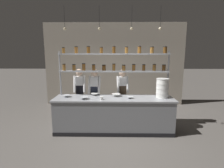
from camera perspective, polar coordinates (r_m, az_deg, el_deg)
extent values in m
plane|color=#5B5651|center=(4.92, 0.54, -14.96)|extent=(40.00, 40.00, 0.00)
cube|color=#9E9384|center=(7.06, 0.75, 6.33)|extent=(5.54, 0.12, 3.26)
cube|color=gray|center=(4.75, 0.55, -10.13)|extent=(3.08, 0.72, 0.88)
cube|color=#999BA0|center=(4.61, 0.56, -4.75)|extent=(3.14, 0.76, 0.04)
cube|color=black|center=(4.56, 0.50, -16.31)|extent=(3.08, 0.03, 0.10)
cylinder|color=#999BA0|center=(5.13, -16.30, -1.75)|extent=(0.04, 0.04, 2.13)
cylinder|color=#999BA0|center=(5.11, 17.57, -1.86)|extent=(0.04, 0.04, 2.13)
cube|color=#999BA0|center=(4.82, 0.61, 4.17)|extent=(2.98, 0.28, 0.04)
cylinder|color=brown|center=(5.01, -15.36, 5.20)|extent=(0.08, 0.08, 0.17)
cylinder|color=black|center=(5.00, -15.41, 6.27)|extent=(0.08, 0.08, 0.02)
cylinder|color=brown|center=(4.94, -12.30, 5.20)|extent=(0.09, 0.09, 0.16)
cylinder|color=black|center=(4.94, -12.34, 6.21)|extent=(0.09, 0.09, 0.02)
cylinder|color=brown|center=(4.88, -9.21, 5.39)|extent=(0.09, 0.09, 0.18)
cylinder|color=black|center=(4.88, -9.24, 6.56)|extent=(0.09, 0.09, 0.02)
cylinder|color=brown|center=(4.84, -6.00, 5.26)|extent=(0.09, 0.09, 0.15)
cylinder|color=black|center=(4.84, -6.02, 6.28)|extent=(0.09, 0.09, 0.02)
cylinder|color=#513314|center=(4.82, -2.65, 5.23)|extent=(0.10, 0.10, 0.14)
cylinder|color=black|center=(4.81, -2.66, 6.20)|extent=(0.10, 0.10, 0.02)
cylinder|color=brown|center=(4.81, 0.57, 5.40)|extent=(0.08, 0.08, 0.17)
cylinder|color=black|center=(4.80, 0.58, 6.55)|extent=(0.08, 0.08, 0.02)
cylinder|color=brown|center=(4.81, 3.84, 5.20)|extent=(0.10, 0.10, 0.14)
cylinder|color=black|center=(4.81, 3.85, 6.16)|extent=(0.10, 0.10, 0.02)
cylinder|color=brown|center=(4.83, 7.11, 5.29)|extent=(0.09, 0.09, 0.16)
cylinder|color=black|center=(4.83, 7.13, 6.36)|extent=(0.09, 0.09, 0.02)
cylinder|color=brown|center=(4.87, 10.33, 5.20)|extent=(0.08, 0.08, 0.16)
cylinder|color=black|center=(4.87, 10.36, 6.23)|extent=(0.08, 0.08, 0.02)
cylinder|color=brown|center=(4.92, 13.61, 5.19)|extent=(0.09, 0.09, 0.16)
cylinder|color=black|center=(4.92, 13.65, 6.26)|extent=(0.09, 0.09, 0.02)
cylinder|color=#513314|center=(4.99, 16.55, 5.02)|extent=(0.09, 0.09, 0.15)
cylinder|color=black|center=(4.98, 16.60, 5.99)|extent=(0.10, 0.10, 0.02)
cube|color=#999BA0|center=(4.79, 0.62, 9.77)|extent=(2.98, 0.28, 0.04)
cylinder|color=brown|center=(5.00, -15.55, 10.45)|extent=(0.08, 0.08, 0.14)
cylinder|color=black|center=(5.00, -15.59, 11.39)|extent=(0.08, 0.08, 0.02)
cylinder|color=brown|center=(4.91, -11.61, 10.75)|extent=(0.09, 0.09, 0.17)
cylinder|color=black|center=(4.91, -11.65, 11.84)|extent=(0.09, 0.09, 0.02)
cylinder|color=#513314|center=(4.85, -7.70, 10.91)|extent=(0.09, 0.09, 0.17)
cylinder|color=black|center=(4.85, -7.73, 12.04)|extent=(0.10, 0.10, 0.02)
cylinder|color=brown|center=(4.81, -3.46, 10.86)|extent=(0.08, 0.08, 0.15)
cylinder|color=black|center=(4.81, -3.48, 11.87)|extent=(0.09, 0.09, 0.02)
cylinder|color=#513314|center=(4.79, 0.58, 11.02)|extent=(0.09, 0.09, 0.17)
cylinder|color=black|center=(4.80, 0.58, 12.17)|extent=(0.09, 0.09, 0.02)
cylinder|color=brown|center=(4.80, 4.74, 10.89)|extent=(0.08, 0.08, 0.16)
cylinder|color=black|center=(4.81, 4.75, 11.95)|extent=(0.08, 0.08, 0.02)
cylinder|color=brown|center=(4.84, 8.92, 10.89)|extent=(0.09, 0.09, 0.17)
cylinder|color=black|center=(4.84, 8.95, 12.04)|extent=(0.10, 0.10, 0.02)
cylinder|color=brown|center=(4.89, 12.90, 10.66)|extent=(0.09, 0.09, 0.16)
cylinder|color=black|center=(4.90, 12.94, 11.70)|extent=(0.10, 0.10, 0.02)
cylinder|color=#513314|center=(4.98, 16.93, 10.49)|extent=(0.10, 0.10, 0.16)
cylinder|color=black|center=(4.98, 16.99, 11.54)|extent=(0.10, 0.10, 0.02)
cylinder|color=black|center=(5.62, -11.13, -7.69)|extent=(0.11, 0.11, 0.78)
cylinder|color=black|center=(5.61, -9.48, -7.66)|extent=(0.11, 0.11, 0.78)
cube|color=black|center=(5.47, -10.48, -2.12)|extent=(0.24, 0.20, 0.34)
cube|color=white|center=(5.42, -10.58, 1.05)|extent=(0.25, 0.21, 0.27)
sphere|color=beige|center=(5.39, -10.67, 3.78)|extent=(0.20, 0.20, 0.20)
cylinder|color=white|center=(5.38, -12.12, -0.06)|extent=(0.11, 0.25, 0.51)
cylinder|color=white|center=(5.37, -9.04, 0.01)|extent=(0.11, 0.25, 0.51)
cylinder|color=black|center=(5.34, -6.38, -8.43)|extent=(0.11, 0.11, 0.79)
cylinder|color=black|center=(5.31, -4.68, -8.52)|extent=(0.11, 0.11, 0.79)
cube|color=#232838|center=(5.18, -5.63, -2.54)|extent=(0.24, 0.19, 0.34)
cube|color=white|center=(5.12, -5.69, 0.85)|extent=(0.24, 0.20, 0.28)
sphere|color=beige|center=(5.08, -5.74, 3.78)|extent=(0.21, 0.21, 0.21)
cylinder|color=white|center=(5.11, -7.41, -0.26)|extent=(0.09, 0.25, 0.52)
cylinder|color=white|center=(5.05, -4.22, -0.34)|extent=(0.09, 0.25, 0.52)
cylinder|color=black|center=(5.54, 2.52, -7.82)|extent=(0.11, 0.11, 0.77)
cylinder|color=black|center=(5.56, 4.16, -7.75)|extent=(0.11, 0.11, 0.77)
cube|color=#473828|center=(5.41, 3.40, -2.22)|extent=(0.24, 0.20, 0.33)
cube|color=white|center=(5.35, 3.43, 0.94)|extent=(0.24, 0.21, 0.27)
sphere|color=beige|center=(5.32, 3.46, 3.68)|extent=(0.20, 0.20, 0.20)
cylinder|color=white|center=(5.29, 1.98, -0.15)|extent=(0.10, 0.25, 0.51)
cylinder|color=white|center=(5.33, 5.06, -0.10)|extent=(0.10, 0.25, 0.51)
cylinder|color=white|center=(4.82, 16.00, -3.57)|extent=(0.31, 0.31, 0.11)
cylinder|color=silver|center=(4.80, 16.03, -2.83)|extent=(0.33, 0.33, 0.01)
cylinder|color=white|center=(4.79, 16.07, -2.09)|extent=(0.31, 0.31, 0.11)
cylinder|color=silver|center=(4.78, 16.10, -1.35)|extent=(0.33, 0.33, 0.01)
cylinder|color=white|center=(4.76, 16.14, -0.60)|extent=(0.31, 0.31, 0.11)
cylinder|color=silver|center=(4.75, 16.18, 0.15)|extent=(0.33, 0.33, 0.01)
cylinder|color=white|center=(4.74, 16.21, 0.90)|extent=(0.31, 0.31, 0.11)
cylinder|color=silver|center=(4.74, 16.25, 1.65)|extent=(0.33, 0.33, 0.01)
cylinder|color=silver|center=(4.77, 1.31, -3.94)|extent=(0.11, 0.11, 0.01)
cone|color=silver|center=(4.76, 1.32, -3.62)|extent=(0.24, 0.24, 0.07)
cylinder|color=silver|center=(4.56, 5.85, -4.64)|extent=(0.08, 0.08, 0.01)
cone|color=silver|center=(4.56, 5.86, -4.43)|extent=(0.17, 0.17, 0.05)
cylinder|color=silver|center=(4.89, -5.66, -3.65)|extent=(0.10, 0.10, 0.01)
cone|color=silver|center=(4.88, -5.66, -3.38)|extent=(0.21, 0.21, 0.06)
cylinder|color=silver|center=(4.85, -14.67, -4.05)|extent=(0.09, 0.09, 0.01)
cone|color=silver|center=(4.84, -14.68, -3.79)|extent=(0.20, 0.20, 0.06)
cylinder|color=#B2B7BC|center=(4.52, -9.11, -4.84)|extent=(0.10, 0.10, 0.01)
cone|color=#B2B7BC|center=(4.51, -9.11, -4.56)|extent=(0.21, 0.21, 0.06)
cylinder|color=silver|center=(4.39, -3.42, -4.70)|extent=(0.08, 0.08, 0.08)
cylinder|color=black|center=(4.72, -15.30, 20.25)|extent=(0.01, 0.01, 0.54)
sphere|color=#F9E5B2|center=(4.68, -15.14, 16.98)|extent=(0.07, 0.07, 0.07)
cylinder|color=black|center=(4.57, -4.20, 20.92)|extent=(0.01, 0.01, 0.54)
sphere|color=#F9E5B2|center=(4.52, -4.16, 17.54)|extent=(0.07, 0.07, 0.07)
cylinder|color=black|center=(4.57, 6.50, 20.88)|extent=(0.01, 0.01, 0.54)
sphere|color=#F9E5B2|center=(4.52, 6.43, 17.50)|extent=(0.07, 0.07, 0.07)
cylinder|color=black|center=(4.68, 15.59, 20.33)|extent=(0.01, 0.01, 0.54)
sphere|color=#F9E5B2|center=(4.64, 15.43, 17.03)|extent=(0.07, 0.07, 0.07)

